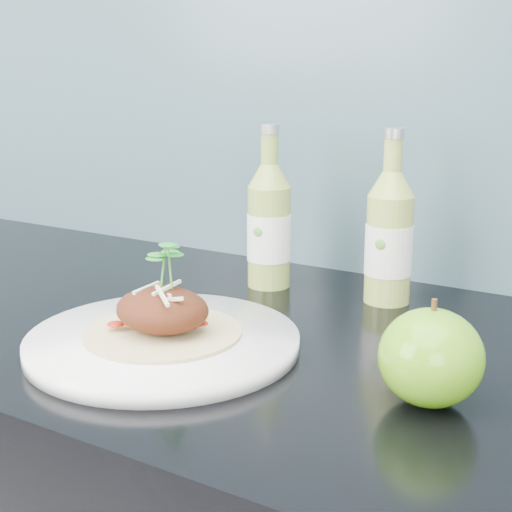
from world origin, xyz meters
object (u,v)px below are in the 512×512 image
object	(u,v)px
green_apple	(431,357)
cider_bottle_right	(389,238)
cider_bottle_left	(269,226)
dinner_plate	(163,341)

from	to	relation	value
green_apple	cider_bottle_right	bearing A→B (deg)	118.42
cider_bottle_right	cider_bottle_left	bearing A→B (deg)	-163.95
dinner_plate	green_apple	distance (m)	0.29
green_apple	cider_bottle_right	xyz separation A→B (m)	(-0.14, 0.26, 0.04)
dinner_plate	cider_bottle_left	xyz separation A→B (m)	(-0.02, 0.26, 0.08)
dinner_plate	cider_bottle_right	bearing A→B (deg)	62.55
dinner_plate	green_apple	world-z (taller)	green_apple
dinner_plate	cider_bottle_right	size ratio (longest dim) A/B	1.42
cider_bottle_left	cider_bottle_right	bearing A→B (deg)	7.75
cider_bottle_left	cider_bottle_right	xyz separation A→B (m)	(0.17, 0.02, 0.00)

